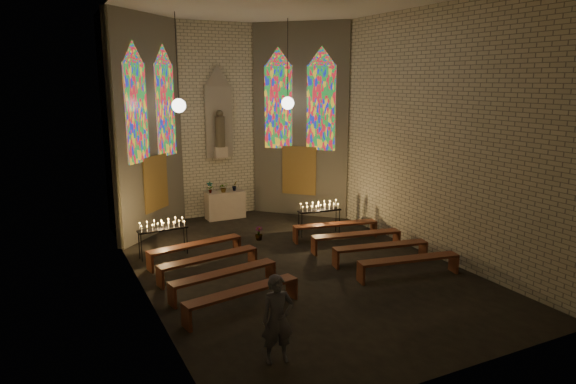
% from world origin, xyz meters
% --- Properties ---
extents(floor, '(12.00, 12.00, 0.00)m').
position_xyz_m(floor, '(0.00, 0.00, 0.00)').
color(floor, black).
rests_on(floor, ground).
extents(room, '(8.22, 12.43, 7.00)m').
position_xyz_m(room, '(-0.00, 3.37, 3.72)').
color(room, beige).
rests_on(room, ground).
extents(altar, '(1.40, 0.60, 1.00)m').
position_xyz_m(altar, '(0.00, 5.45, 0.50)').
color(altar, beige).
rests_on(altar, ground).
extents(flower_vase_left, '(0.24, 0.18, 0.41)m').
position_xyz_m(flower_vase_left, '(-0.55, 5.46, 1.21)').
color(flower_vase_left, '#4C723F').
rests_on(flower_vase_left, altar).
extents(flower_vase_center, '(0.37, 0.34, 0.35)m').
position_xyz_m(flower_vase_center, '(-0.07, 5.36, 1.18)').
color(flower_vase_center, '#4C723F').
rests_on(flower_vase_center, altar).
extents(flower_vase_right, '(0.24, 0.23, 0.36)m').
position_xyz_m(flower_vase_right, '(0.39, 5.44, 1.18)').
color(flower_vase_right, '#4C723F').
rests_on(flower_vase_right, altar).
extents(aisle_flower_pot, '(0.27, 0.27, 0.43)m').
position_xyz_m(aisle_flower_pot, '(0.06, 2.47, 0.22)').
color(aisle_flower_pot, '#4C723F').
rests_on(aisle_flower_pot, ground).
extents(votive_stand_left, '(1.43, 0.43, 1.04)m').
position_xyz_m(votive_stand_left, '(-3.00, 2.27, 0.89)').
color(votive_stand_left, black).
rests_on(votive_stand_left, ground).
extents(votive_stand_right, '(1.46, 0.49, 1.05)m').
position_xyz_m(votive_stand_right, '(2.07, 2.12, 0.90)').
color(votive_stand_right, black).
rests_on(votive_stand_right, ground).
extents(pew_left_0, '(2.77, 0.85, 0.53)m').
position_xyz_m(pew_left_0, '(-2.29, 1.46, 0.43)').
color(pew_left_0, '#5A2A19').
rests_on(pew_left_0, ground).
extents(pew_right_0, '(2.77, 0.85, 0.53)m').
position_xyz_m(pew_right_0, '(2.29, 1.46, 0.43)').
color(pew_right_0, '#5A2A19').
rests_on(pew_right_0, ground).
extents(pew_left_1, '(2.77, 0.85, 0.53)m').
position_xyz_m(pew_left_1, '(-2.29, 0.26, 0.43)').
color(pew_left_1, '#5A2A19').
rests_on(pew_left_1, ground).
extents(pew_right_1, '(2.77, 0.85, 0.53)m').
position_xyz_m(pew_right_1, '(2.29, 0.26, 0.43)').
color(pew_right_1, '#5A2A19').
rests_on(pew_right_1, ground).
extents(pew_left_2, '(2.77, 0.85, 0.53)m').
position_xyz_m(pew_left_2, '(-2.29, -0.94, 0.43)').
color(pew_left_2, '#5A2A19').
rests_on(pew_left_2, ground).
extents(pew_right_2, '(2.77, 0.85, 0.53)m').
position_xyz_m(pew_right_2, '(2.29, -0.94, 0.43)').
color(pew_right_2, '#5A2A19').
rests_on(pew_right_2, ground).
extents(pew_left_3, '(2.77, 0.85, 0.53)m').
position_xyz_m(pew_left_3, '(-2.29, -2.14, 0.43)').
color(pew_left_3, '#5A2A19').
rests_on(pew_left_3, ground).
extents(pew_right_3, '(2.77, 0.85, 0.53)m').
position_xyz_m(pew_right_3, '(2.29, -2.14, 0.43)').
color(pew_right_3, '#5A2A19').
rests_on(pew_right_3, ground).
extents(visitor, '(0.65, 0.48, 1.65)m').
position_xyz_m(visitor, '(-2.46, -4.30, 0.82)').
color(visitor, '#46464F').
rests_on(visitor, ground).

